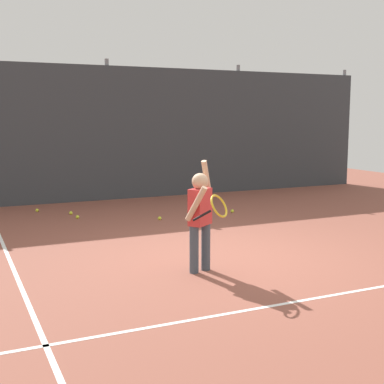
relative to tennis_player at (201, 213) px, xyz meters
name	(u,v)px	position (x,y,z in m)	size (l,w,h in m)	color
ground_plane	(222,256)	(0.57, 0.53, -0.73)	(20.00, 20.00, 0.00)	brown
court_line_baseline	(307,300)	(0.57, -1.35, -0.72)	(9.00, 0.05, 0.00)	white
court_line_sideline	(10,260)	(-2.06, 1.53, -0.72)	(0.05, 9.00, 0.00)	white
back_fence_windscreen	(109,134)	(0.57, 5.98, 0.77)	(13.67, 0.08, 2.99)	#383D42
fence_post_2	(108,130)	(0.57, 6.04, 0.85)	(0.09, 0.09, 3.14)	slate
fence_post_3	(237,129)	(3.91, 6.04, 0.85)	(0.09, 0.09, 3.14)	slate
fence_post_4	(342,128)	(7.25, 6.04, 0.85)	(0.09, 0.09, 3.14)	slate
tennis_player	(201,213)	(0.00, 0.00, 0.00)	(0.49, 0.84, 1.35)	#3F4C59
tennis_ball_0	(232,211)	(2.29, 3.34, -0.69)	(0.07, 0.07, 0.07)	#CCE033
tennis_ball_1	(37,210)	(-1.19, 5.03, -0.69)	(0.07, 0.07, 0.07)	#CCE033
tennis_ball_2	(77,217)	(-0.62, 3.99, -0.69)	(0.07, 0.07, 0.07)	#CCE033
tennis_ball_3	(71,213)	(-0.65, 4.45, -0.69)	(0.07, 0.07, 0.07)	#CCE033
tennis_ball_4	(160,218)	(0.71, 3.23, -0.69)	(0.07, 0.07, 0.07)	#CCE033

